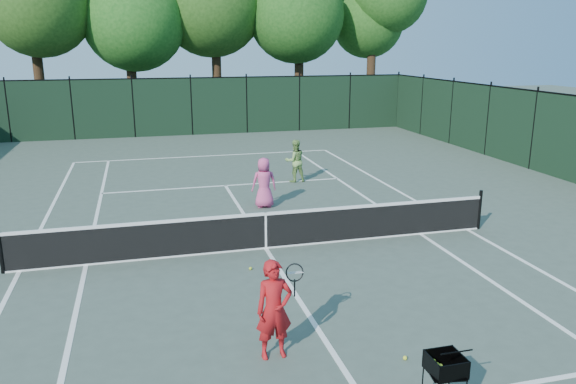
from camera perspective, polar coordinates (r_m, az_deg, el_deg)
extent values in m
plane|color=#445247|center=(13.60, -2.26, -5.76)|extent=(90.00, 90.00, 0.00)
cube|color=white|center=(13.60, -25.63, -7.28)|extent=(0.10, 23.77, 0.01)
cube|color=white|center=(15.66, 17.76, -3.66)|extent=(0.10, 23.77, 0.01)
cube|color=white|center=(13.39, -19.84, -7.01)|extent=(0.10, 23.77, 0.01)
cube|color=white|center=(14.99, 13.32, -4.17)|extent=(0.10, 23.77, 0.01)
cube|color=white|center=(24.94, -8.29, 3.64)|extent=(10.97, 0.10, 0.01)
cube|color=white|center=(19.62, -6.37, 0.66)|extent=(8.23, 0.10, 0.01)
cube|color=white|center=(13.60, -2.26, -5.75)|extent=(0.10, 12.80, 0.01)
cube|color=black|center=(13.45, -2.28, -3.94)|extent=(11.60, 0.03, 0.85)
cube|color=white|center=(13.32, -2.30, -2.23)|extent=(11.60, 0.05, 0.07)
cube|color=white|center=(13.60, -2.26, -5.68)|extent=(11.60, 0.05, 0.04)
cube|color=white|center=(13.45, -2.28, -3.94)|extent=(0.05, 0.04, 0.91)
cylinder|color=black|center=(13.49, -27.19, -5.25)|extent=(0.09, 0.09, 1.06)
cylinder|color=black|center=(15.68, 18.88, -1.72)|extent=(0.09, 0.09, 1.06)
cube|color=black|center=(30.73, -9.77, 8.51)|extent=(24.00, 0.05, 3.00)
cylinder|color=black|center=(34.91, -23.86, 9.70)|extent=(0.56, 0.56, 4.80)
cylinder|color=black|center=(34.33, -15.50, 9.93)|extent=(0.56, 0.56, 4.30)
cylinder|color=black|center=(35.13, -7.22, 11.02)|extent=(0.56, 0.56, 5.00)
cylinder|color=black|center=(35.49, 1.12, 10.84)|extent=(0.56, 0.56, 4.60)
cylinder|color=black|center=(37.64, 8.37, 10.77)|extent=(0.56, 0.56, 4.40)
imported|color=#AF1418|center=(8.87, -1.42, -11.86)|extent=(0.60, 0.41, 1.60)
cylinder|color=black|center=(9.23, 0.67, -9.72)|extent=(0.03, 0.03, 0.30)
torus|color=black|center=(9.12, 0.67, -8.18)|extent=(0.30, 0.10, 0.30)
imported|color=#CF4983|center=(16.78, -2.45, 0.96)|extent=(0.76, 0.52, 1.52)
imported|color=#7DA954|center=(19.92, 0.71, 3.19)|extent=(0.79, 0.64, 1.51)
cylinder|color=black|center=(8.41, 16.05, -18.04)|extent=(0.02, 0.02, 0.60)
cube|color=black|center=(7.95, 15.73, -16.49)|extent=(0.51, 0.51, 0.25)
sphere|color=#BFE02D|center=(7.99, 15.69, -16.94)|extent=(0.07, 0.07, 0.07)
sphere|color=#BFE02D|center=(7.99, 15.69, -16.94)|extent=(0.07, 0.07, 0.07)
sphere|color=#BFE02D|center=(7.99, 15.69, -16.94)|extent=(0.07, 0.07, 0.07)
sphere|color=#BFE02D|center=(7.99, 15.69, -16.94)|extent=(0.07, 0.07, 0.07)
sphere|color=#BFE02D|center=(7.99, 15.69, -16.94)|extent=(0.07, 0.07, 0.07)
sphere|color=#BFE02D|center=(7.99, 15.69, -16.94)|extent=(0.07, 0.07, 0.07)
sphere|color=#BFE02D|center=(7.99, 15.69, -16.94)|extent=(0.07, 0.07, 0.07)
sphere|color=#BFE02D|center=(7.99, 15.69, -16.94)|extent=(0.07, 0.07, 0.07)
sphere|color=#BFE02D|center=(7.99, 15.69, -16.94)|extent=(0.07, 0.07, 0.07)
sphere|color=#BFE02D|center=(7.99, 15.69, -16.94)|extent=(0.07, 0.07, 0.07)
sphere|color=#BFE02D|center=(7.99, 15.69, -16.94)|extent=(0.07, 0.07, 0.07)
sphere|color=yellow|center=(9.32, 11.81, -16.17)|extent=(0.07, 0.07, 0.07)
sphere|color=#BCD32B|center=(12.38, -3.83, -7.75)|extent=(0.07, 0.07, 0.07)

